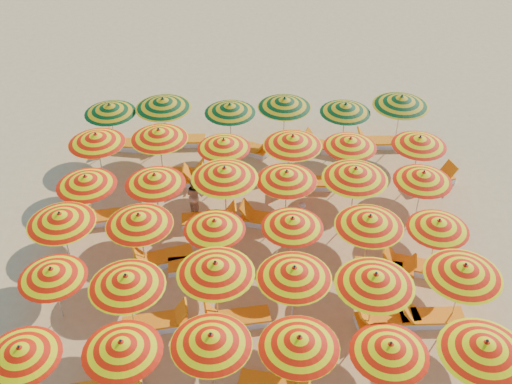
% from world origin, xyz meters
% --- Properties ---
extents(ground, '(120.00, 120.00, 0.00)m').
position_xyz_m(ground, '(0.00, 0.00, 0.00)').
color(ground, '#E0AD63').
rests_on(ground, ground).
extents(umbrella_0, '(1.95, 1.95, 1.91)m').
position_xyz_m(umbrella_0, '(-5.24, -5.46, 1.68)').
color(umbrella_0, silver).
rests_on(umbrella_0, ground).
extents(umbrella_1, '(2.14, 2.14, 1.97)m').
position_xyz_m(umbrella_1, '(-2.99, -5.34, 1.73)').
color(umbrella_1, silver).
rests_on(umbrella_1, ground).
extents(umbrella_2, '(2.48, 2.48, 2.02)m').
position_xyz_m(umbrella_2, '(-0.98, -5.17, 1.78)').
color(umbrella_2, silver).
rests_on(umbrella_2, ground).
extents(umbrella_3, '(2.00, 2.00, 2.00)m').
position_xyz_m(umbrella_3, '(1.02, -5.20, 1.76)').
color(umbrella_3, silver).
rests_on(umbrella_3, ground).
extents(umbrella_4, '(2.31, 2.31, 1.93)m').
position_xyz_m(umbrella_4, '(3.06, -5.33, 1.70)').
color(umbrella_4, silver).
rests_on(umbrella_4, ground).
extents(umbrella_5, '(2.70, 2.70, 2.18)m').
position_xyz_m(umbrella_5, '(5.11, -5.45, 1.92)').
color(umbrella_5, silver).
rests_on(umbrella_5, ground).
extents(umbrella_6, '(2.02, 2.02, 1.88)m').
position_xyz_m(umbrella_6, '(-5.19, -2.97, 1.65)').
color(umbrella_6, silver).
rests_on(umbrella_6, ground).
extents(umbrella_7, '(2.54, 2.54, 2.07)m').
position_xyz_m(umbrella_7, '(-3.19, -3.38, 1.82)').
color(umbrella_7, silver).
rests_on(umbrella_7, ground).
extents(umbrella_8, '(2.35, 2.35, 2.14)m').
position_xyz_m(umbrella_8, '(-1.00, -2.98, 1.88)').
color(umbrella_8, silver).
rests_on(umbrella_8, ground).
extents(umbrella_9, '(2.46, 2.46, 2.06)m').
position_xyz_m(umbrella_9, '(0.99, -3.06, 1.81)').
color(umbrella_9, silver).
rests_on(umbrella_9, ground).
extents(umbrella_10, '(2.62, 2.62, 2.14)m').
position_xyz_m(umbrella_10, '(2.98, -3.36, 1.88)').
color(umbrella_10, silver).
rests_on(umbrella_10, ground).
extents(umbrella_11, '(2.58, 2.58, 2.12)m').
position_xyz_m(umbrella_11, '(5.27, -3.01, 1.87)').
color(umbrella_11, silver).
rests_on(umbrella_11, ground).
extents(umbrella_12, '(2.09, 2.09, 2.05)m').
position_xyz_m(umbrella_12, '(-5.44, -0.98, 1.80)').
color(umbrella_12, silver).
rests_on(umbrella_12, ground).
extents(umbrella_13, '(2.41, 2.41, 2.02)m').
position_xyz_m(umbrella_13, '(-3.25, -0.99, 1.78)').
color(umbrella_13, silver).
rests_on(umbrella_13, ground).
extents(umbrella_14, '(1.75, 1.75, 1.86)m').
position_xyz_m(umbrella_14, '(-1.15, -1.04, 1.64)').
color(umbrella_14, silver).
rests_on(umbrella_14, ground).
extents(umbrella_15, '(2.30, 2.30, 1.88)m').
position_xyz_m(umbrella_15, '(1.03, -0.94, 1.65)').
color(umbrella_15, silver).
rests_on(umbrella_15, ground).
extents(umbrella_16, '(2.01, 2.01, 2.06)m').
position_xyz_m(umbrella_16, '(3.16, -1.05, 1.81)').
color(umbrella_16, silver).
rests_on(umbrella_16, ground).
extents(umbrella_17, '(1.81, 1.81, 1.86)m').
position_xyz_m(umbrella_17, '(5.11, -0.99, 1.64)').
color(umbrella_17, silver).
rests_on(umbrella_17, ground).
extents(umbrella_18, '(2.29, 2.29, 1.95)m').
position_xyz_m(umbrella_18, '(-5.14, 0.87, 1.72)').
color(umbrella_18, silver).
rests_on(umbrella_18, ground).
extents(umbrella_19, '(2.05, 2.05, 1.97)m').
position_xyz_m(umbrella_19, '(-3.07, 0.94, 1.74)').
color(umbrella_19, silver).
rests_on(umbrella_19, ground).
extents(umbrella_20, '(2.50, 2.50, 2.18)m').
position_xyz_m(umbrella_20, '(-0.95, 1.02, 1.92)').
color(umbrella_20, silver).
rests_on(umbrella_20, ground).
extents(umbrella_21, '(2.26, 2.26, 2.00)m').
position_xyz_m(umbrella_21, '(0.93, 1.10, 1.76)').
color(umbrella_21, silver).
rests_on(umbrella_21, ground).
extents(umbrella_22, '(2.43, 2.43, 2.14)m').
position_xyz_m(umbrella_22, '(3.00, 1.08, 1.88)').
color(umbrella_22, silver).
rests_on(umbrella_22, ground).
extents(umbrella_23, '(2.35, 2.35, 1.92)m').
position_xyz_m(umbrella_23, '(5.10, 1.18, 1.69)').
color(umbrella_23, silver).
rests_on(umbrella_23, ground).
extents(umbrella_24, '(2.40, 2.40, 2.00)m').
position_xyz_m(umbrella_24, '(-5.28, 3.13, 1.76)').
color(umbrella_24, silver).
rests_on(umbrella_24, ground).
extents(umbrella_25, '(2.08, 2.08, 2.05)m').
position_xyz_m(umbrella_25, '(-3.24, 3.34, 1.80)').
color(umbrella_25, silver).
rests_on(umbrella_25, ground).
extents(umbrella_26, '(2.24, 2.24, 1.87)m').
position_xyz_m(umbrella_26, '(-1.08, 3.01, 1.65)').
color(umbrella_26, silver).
rests_on(umbrella_26, ground).
extents(umbrella_27, '(2.40, 2.40, 2.06)m').
position_xyz_m(umbrella_27, '(1.18, 2.97, 1.81)').
color(umbrella_27, silver).
rests_on(umbrella_27, ground).
extents(umbrella_28, '(2.06, 2.06, 1.88)m').
position_xyz_m(umbrella_28, '(3.09, 3.10, 1.66)').
color(umbrella_28, silver).
rests_on(umbrella_28, ground).
extents(umbrella_29, '(1.89, 1.89, 1.92)m').
position_xyz_m(umbrella_29, '(5.37, 3.14, 1.69)').
color(umbrella_29, silver).
rests_on(umbrella_29, ground).
extents(umbrella_30, '(2.38, 2.38, 1.94)m').
position_xyz_m(umbrella_30, '(-5.22, 5.12, 1.71)').
color(umbrella_30, silver).
rests_on(umbrella_30, ground).
extents(umbrella_31, '(2.25, 2.25, 2.11)m').
position_xyz_m(umbrella_31, '(-3.33, 5.26, 1.86)').
color(umbrella_31, silver).
rests_on(umbrella_31, ground).
extents(umbrella_32, '(2.31, 2.31, 1.93)m').
position_xyz_m(umbrella_32, '(-0.96, 5.19, 1.70)').
color(umbrella_32, silver).
rests_on(umbrella_32, ground).
extents(umbrella_33, '(2.29, 2.29, 2.04)m').
position_xyz_m(umbrella_33, '(0.99, 5.43, 1.80)').
color(umbrella_33, silver).
rests_on(umbrella_33, ground).
extents(umbrella_34, '(1.87, 1.87, 1.92)m').
position_xyz_m(umbrella_34, '(3.15, 5.26, 1.69)').
color(umbrella_34, silver).
rests_on(umbrella_34, ground).
extents(umbrella_35, '(2.22, 2.22, 2.14)m').
position_xyz_m(umbrella_35, '(5.14, 5.43, 1.88)').
color(umbrella_35, silver).
rests_on(umbrella_35, ground).
extents(lounger_2, '(1.81, 0.91, 0.69)m').
position_xyz_m(lounger_2, '(-2.60, -3.30, 0.15)').
color(lounger_2, white).
rests_on(lounger_2, ground).
extents(lounger_3, '(1.81, 0.86, 0.69)m').
position_xyz_m(lounger_3, '(-0.50, -3.16, 0.15)').
color(lounger_3, white).
rests_on(lounger_3, ground).
extents(lounger_4, '(1.81, 0.87, 0.69)m').
position_xyz_m(lounger_4, '(3.48, -3.13, 0.15)').
color(lounger_4, white).
rests_on(lounger_4, ground).
extents(lounger_5, '(1.75, 0.64, 0.69)m').
position_xyz_m(lounger_5, '(4.67, -3.08, 0.15)').
color(lounger_5, white).
rests_on(lounger_5, ground).
extents(lounger_6, '(1.83, 1.10, 0.69)m').
position_xyz_m(lounger_6, '(-2.74, -0.85, 0.15)').
color(lounger_6, white).
rests_on(lounger_6, ground).
extents(lounger_7, '(1.79, 0.79, 0.69)m').
position_xyz_m(lounger_7, '(-1.65, -1.11, 0.15)').
color(lounger_7, white).
rests_on(lounger_7, ground).
extents(lounger_8, '(1.81, 0.89, 0.69)m').
position_xyz_m(lounger_8, '(3.76, -1.27, 0.15)').
color(lounger_8, white).
rests_on(lounger_8, ground).
extents(lounger_9, '(1.82, 1.03, 0.69)m').
position_xyz_m(lounger_9, '(4.51, -1.10, 0.15)').
color(lounger_9, white).
rests_on(lounger_9, ground).
extents(lounger_10, '(1.81, 0.91, 0.69)m').
position_xyz_m(lounger_10, '(-4.64, 1.05, 0.15)').
color(lounger_10, white).
rests_on(lounger_10, ground).
extents(lounger_11, '(1.78, 0.75, 0.69)m').
position_xyz_m(lounger_11, '(-1.45, 0.92, 0.15)').
color(lounger_11, white).
rests_on(lounger_11, ground).
extents(lounger_12, '(1.82, 0.96, 0.69)m').
position_xyz_m(lounger_12, '(0.33, 0.90, 0.15)').
color(lounger_12, white).
rests_on(lounger_12, ground).
extents(lounger_13, '(1.75, 0.65, 0.69)m').
position_xyz_m(lounger_13, '(-2.64, 3.35, 0.15)').
color(lounger_13, white).
rests_on(lounger_13, ground).
extents(lounger_14, '(1.75, 0.64, 0.69)m').
position_xyz_m(lounger_14, '(-1.68, 3.06, 0.15)').
color(lounger_14, white).
rests_on(lounger_14, ground).
extents(lounger_15, '(1.75, 0.65, 0.69)m').
position_xyz_m(lounger_15, '(1.68, 2.88, 0.15)').
color(lounger_15, white).
rests_on(lounger_15, ground).
extents(lounger_16, '(1.83, 1.13, 0.69)m').
position_xyz_m(lounger_16, '(5.97, 3.02, 0.15)').
color(lounger_16, white).
rests_on(lounger_16, ground).
extents(lounger_17, '(1.79, 0.80, 0.69)m').
position_xyz_m(lounger_17, '(-4.72, 5.17, 0.15)').
color(lounger_17, white).
rests_on(lounger_17, ground).
extents(lounger_18, '(1.75, 0.64, 0.69)m').
position_xyz_m(lounger_18, '(-2.83, 5.46, 0.15)').
color(lounger_18, white).
rests_on(lounger_18, ground).
extents(lounger_19, '(1.82, 1.25, 0.69)m').
position_xyz_m(lounger_19, '(-0.36, 5.00, 0.15)').
color(lounger_19, white).
rests_on(lounger_19, ground).
extents(lounger_20, '(1.83, 1.12, 0.69)m').
position_xyz_m(lounger_20, '(2.55, 5.06, 0.15)').
color(lounger_20, white).
rests_on(lounger_20, ground).
extents(lounger_21, '(1.75, 0.63, 0.69)m').
position_xyz_m(lounger_21, '(4.54, 5.39, 0.15)').
color(lounger_21, white).
rests_on(lounger_21, ground).
extents(beachgoer_b, '(0.84, 0.84, 1.38)m').
position_xyz_m(beachgoer_b, '(-1.95, 1.48, 0.69)').
color(beachgoer_b, tan).
rests_on(beachgoer_b, ground).
extents(beachgoer_a, '(0.54, 0.43, 1.28)m').
position_xyz_m(beachgoer_a, '(1.36, 0.42, 0.64)').
color(beachgoer_a, tan).
rests_on(beachgoer_a, ground).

